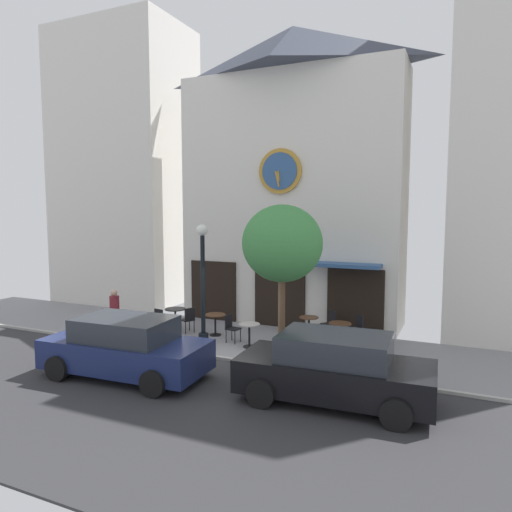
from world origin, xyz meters
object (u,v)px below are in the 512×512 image
(cafe_table_center_left, at_px, (340,330))
(parked_car_black, at_px, (334,369))
(parked_car_navy, at_px, (126,347))
(street_lamp, at_px, (203,284))
(street_tree, at_px, (282,244))
(cafe_chair_near_lamp, at_px, (330,322))
(cafe_chair_facing_street, at_px, (161,319))
(cafe_table_near_curb, at_px, (249,331))
(cafe_chair_under_awning, at_px, (231,326))
(cafe_chair_corner, at_px, (357,326))
(cafe_table_leftmost, at_px, (309,325))
(cafe_chair_left_end, at_px, (189,318))
(cafe_table_center, at_px, (215,320))
(pedestrian_maroon, at_px, (115,313))
(cafe_table_near_door, at_px, (175,314))

(cafe_table_center_left, relative_size, parked_car_black, 0.17)
(parked_car_navy, bearing_deg, cafe_table_center_left, 47.86)
(street_lamp, distance_m, street_tree, 3.26)
(cafe_chair_near_lamp, distance_m, cafe_chair_facing_street, 5.82)
(cafe_table_near_curb, distance_m, parked_car_navy, 4.07)
(cafe_chair_under_awning, relative_size, parked_car_black, 0.21)
(street_tree, bearing_deg, cafe_chair_corner, 61.28)
(street_lamp, xyz_separation_m, street_tree, (2.90, -0.55, 1.40))
(cafe_table_near_curb, xyz_separation_m, cafe_chair_corner, (2.96, 1.94, 0.01))
(street_lamp, bearing_deg, cafe_table_near_curb, 11.92)
(cafe_table_leftmost, relative_size, cafe_chair_near_lamp, 0.86)
(street_tree, xyz_separation_m, cafe_table_center_left, (1.16, 2.11, -2.82))
(cafe_chair_left_end, bearing_deg, parked_car_black, -30.65)
(cafe_table_center, xyz_separation_m, cafe_table_leftmost, (3.10, 0.79, -0.01))
(street_lamp, xyz_separation_m, cafe_chair_near_lamp, (3.48, 2.50, -1.43))
(cafe_table_center, distance_m, pedestrian_maroon, 3.36)
(cafe_table_near_door, relative_size, pedestrian_maroon, 0.45)
(street_tree, distance_m, cafe_table_center_left, 3.70)
(cafe_table_center, distance_m, cafe_chair_near_lamp, 3.91)
(cafe_chair_under_awning, height_order, cafe_chair_near_lamp, same)
(street_tree, xyz_separation_m, cafe_table_near_curb, (-1.42, 0.87, -2.84))
(parked_car_navy, bearing_deg, street_tree, 40.37)
(pedestrian_maroon, bearing_deg, street_lamp, 12.50)
(cafe_chair_left_end, bearing_deg, cafe_chair_corner, 12.82)
(cafe_chair_under_awning, relative_size, parked_car_navy, 0.20)
(cafe_table_near_door, bearing_deg, street_lamp, -33.55)
(cafe_chair_facing_street, bearing_deg, street_tree, -11.56)
(street_tree, relative_size, pedestrian_maroon, 2.67)
(cafe_table_near_door, relative_size, cafe_chair_near_lamp, 0.84)
(cafe_chair_left_end, xyz_separation_m, cafe_chair_near_lamp, (4.66, 1.52, 0.00))
(street_lamp, height_order, pedestrian_maroon, street_lamp)
(cafe_chair_corner, bearing_deg, street_lamp, -153.04)
(street_lamp, height_order, cafe_chair_under_awning, street_lamp)
(street_tree, distance_m, cafe_chair_facing_street, 5.72)
(parked_car_black, bearing_deg, cafe_chair_near_lamp, 106.34)
(parked_car_navy, bearing_deg, street_lamp, 83.97)
(cafe_chair_left_end, height_order, parked_car_black, parked_car_black)
(cafe_chair_corner, bearing_deg, cafe_table_near_curb, -146.68)
(parked_car_black, bearing_deg, street_tree, 134.55)
(cafe_table_center, distance_m, cafe_chair_under_awning, 1.00)
(cafe_chair_left_end, bearing_deg, pedestrian_maroon, -138.11)
(cafe_table_center_left, height_order, pedestrian_maroon, pedestrian_maroon)
(street_lamp, height_order, parked_car_black, street_lamp)
(cafe_chair_corner, xyz_separation_m, parked_car_navy, (-4.79, -5.57, 0.23))
(parked_car_black, bearing_deg, cafe_chair_corner, 96.42)
(cafe_table_center, distance_m, cafe_table_near_curb, 1.83)
(cafe_chair_under_awning, height_order, parked_car_navy, parked_car_navy)
(street_tree, height_order, cafe_table_leftmost, street_tree)
(street_lamp, distance_m, cafe_chair_facing_street, 2.48)
(cafe_table_leftmost, relative_size, cafe_table_center_left, 1.02)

